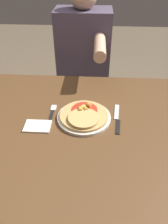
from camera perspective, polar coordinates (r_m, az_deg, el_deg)
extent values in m
plane|color=brown|center=(1.60, -1.21, -23.26)|extent=(8.00, 8.00, 0.00)
cube|color=brown|center=(1.04, -1.71, -4.20)|extent=(1.09, 0.95, 0.03)
cylinder|color=brown|center=(1.69, -17.00, -2.94)|extent=(0.06, 0.06, 0.69)
cylinder|color=brown|center=(1.64, 17.02, -4.25)|extent=(0.06, 0.06, 0.69)
cylinder|color=silver|center=(1.07, 0.00, -1.40)|extent=(0.26, 0.26, 0.01)
cylinder|color=tan|center=(1.06, 0.00, -0.85)|extent=(0.24, 0.24, 0.01)
cylinder|color=#B22D1E|center=(1.08, 0.11, 0.63)|extent=(0.13, 0.13, 0.00)
cylinder|color=tan|center=(1.02, -0.12, -1.57)|extent=(0.15, 0.15, 0.01)
cylinder|color=gold|center=(1.09, 1.40, 1.85)|extent=(0.03, 0.03, 0.02)
cylinder|color=gold|center=(1.06, -1.06, 0.71)|extent=(0.02, 0.02, 0.02)
cylinder|color=gold|center=(1.08, -0.37, 1.31)|extent=(0.03, 0.03, 0.02)
cylinder|color=gold|center=(1.07, 0.37, 0.85)|extent=(0.03, 0.03, 0.02)
cube|color=black|center=(1.08, -8.71, -1.68)|extent=(0.01, 0.13, 0.00)
cube|color=silver|center=(1.15, -7.94, 1.11)|extent=(0.03, 0.05, 0.00)
cube|color=black|center=(1.04, 8.88, -3.68)|extent=(0.03, 0.10, 0.00)
cube|color=silver|center=(1.12, 8.52, 0.06)|extent=(0.03, 0.12, 0.00)
cube|color=silver|center=(1.04, -12.04, -3.64)|extent=(0.12, 0.09, 0.01)
cylinder|color=#2D2D38|center=(1.91, -2.67, 0.58)|extent=(0.11, 0.11, 0.49)
cylinder|color=#2D2D38|center=(1.90, 2.42, 0.40)|extent=(0.11, 0.11, 0.49)
cube|color=#4C4256|center=(1.64, -0.16, 15.46)|extent=(0.38, 0.22, 0.57)
cylinder|color=tan|center=(1.34, 4.17, 16.63)|extent=(0.07, 0.30, 0.07)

